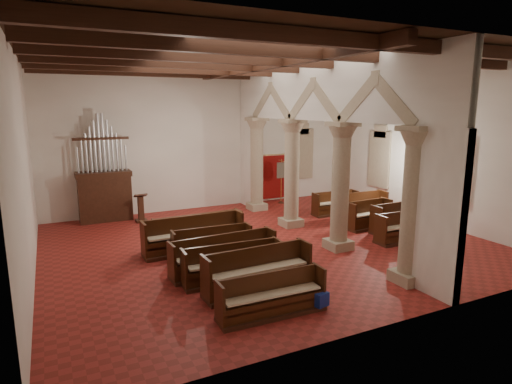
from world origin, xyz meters
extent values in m
plane|color=maroon|center=(0.00, 0.00, 0.00)|extent=(14.00, 14.00, 0.00)
plane|color=#332211|center=(0.00, 0.00, 6.00)|extent=(14.00, 14.00, 0.00)
cube|color=white|center=(0.00, 6.00, 3.00)|extent=(14.00, 0.02, 6.00)
cube|color=white|center=(0.00, -6.00, 3.00)|extent=(14.00, 0.02, 6.00)
cube|color=white|center=(-7.00, 0.00, 3.00)|extent=(0.02, 12.00, 6.00)
cube|color=white|center=(7.00, 0.00, 3.00)|extent=(0.02, 12.00, 6.00)
cube|color=tan|center=(1.80, -4.50, 0.15)|extent=(0.75, 0.75, 0.30)
cylinder|color=tan|center=(1.80, -4.50, 1.95)|extent=(0.56, 0.56, 3.30)
cube|color=tan|center=(1.80, -1.50, 0.15)|extent=(0.75, 0.75, 0.30)
cylinder|color=tan|center=(1.80, -1.50, 1.95)|extent=(0.56, 0.56, 3.30)
cube|color=tan|center=(1.80, 1.50, 0.15)|extent=(0.75, 0.75, 0.30)
cylinder|color=tan|center=(1.80, 1.50, 1.95)|extent=(0.56, 0.56, 3.30)
cube|color=tan|center=(1.80, 4.50, 0.15)|extent=(0.75, 0.75, 0.30)
cylinder|color=tan|center=(1.80, 4.50, 1.95)|extent=(0.56, 0.56, 3.30)
cube|color=white|center=(1.80, 0.00, 5.04)|extent=(0.25, 11.90, 1.93)
cube|color=#33745A|center=(6.98, -1.50, 2.20)|extent=(0.03, 1.00, 2.20)
cube|color=#33745A|center=(6.98, 2.50, 2.20)|extent=(0.03, 1.00, 2.20)
cube|color=#33745A|center=(5.00, 5.98, 2.20)|extent=(1.00, 0.03, 2.20)
cube|color=#3D1F13|center=(-4.50, 5.50, 0.90)|extent=(2.00, 0.80, 1.80)
cube|color=#3D1F13|center=(-4.50, 5.50, 1.90)|extent=(2.10, 0.85, 0.20)
cube|color=#3B2812|center=(-3.27, 4.65, 0.05)|extent=(0.44, 0.44, 0.10)
cube|color=#3B2812|center=(-3.27, 4.65, 0.52)|extent=(0.21, 0.21, 1.05)
cube|color=#3B2812|center=(-3.27, 4.57, 1.09)|extent=(0.48, 0.39, 0.18)
cube|color=#9D1111|center=(3.50, 5.92, 1.15)|extent=(1.60, 0.06, 2.10)
cylinder|color=#BD8B3B|center=(3.50, 5.90, 2.25)|extent=(1.80, 0.04, 0.04)
cone|color=#3D1F13|center=(3.42, 5.18, 0.05)|extent=(0.32, 0.32, 0.11)
cylinder|color=#BD8B3B|center=(3.42, 5.18, 1.06)|extent=(0.04, 0.04, 2.11)
cylinder|color=#BD8B3B|center=(3.42, 5.18, 2.02)|extent=(0.08, 0.62, 0.03)
cube|color=navy|center=(3.42, 5.16, 1.58)|extent=(0.48, 0.06, 0.75)
cube|color=navy|center=(-1.14, -4.79, 0.26)|extent=(0.37, 0.32, 0.32)
cube|color=#162299|center=(-1.44, -2.53, 0.26)|extent=(0.36, 0.31, 0.31)
cube|color=navy|center=(-0.46, -1.38, 0.28)|extent=(0.44, 0.39, 0.37)
cylinder|color=white|center=(-2.66, -4.31, 0.16)|extent=(1.05, 0.39, 0.11)
cylinder|color=white|center=(-1.85, -2.75, 0.16)|extent=(1.14, 0.30, 0.11)
cube|color=#3D1F13|center=(-2.25, -4.54, 0.05)|extent=(2.50, 0.69, 0.09)
cube|color=#451A0E|center=(-2.25, -4.59, 0.29)|extent=(2.35, 0.42, 0.41)
cube|color=#451A0E|center=(-2.25, -4.38, 0.52)|extent=(2.34, 0.12, 0.86)
cube|color=#451A0E|center=(-3.46, -4.52, 0.52)|extent=(0.08, 0.54, 0.86)
cube|color=#451A0E|center=(-1.04, -4.52, 0.52)|extent=(0.08, 0.54, 0.86)
cube|color=beige|center=(-2.25, -4.59, 0.52)|extent=(2.25, 0.38, 0.05)
cube|color=#3D1F13|center=(-1.97, -3.30, 0.05)|extent=(2.82, 0.82, 0.11)
cube|color=#4A1C0F|center=(-1.97, -3.35, 0.34)|extent=(2.67, 0.50, 0.47)
cube|color=#4A1C0F|center=(-1.97, -3.11, 0.61)|extent=(2.65, 0.16, 1.00)
cube|color=#4A1C0F|center=(-3.34, -3.28, 0.61)|extent=(0.09, 0.63, 1.00)
cube|color=#4A1C0F|center=(-0.61, -3.28, 0.61)|extent=(0.09, 0.63, 1.00)
cube|color=beige|center=(-1.97, -3.35, 0.61)|extent=(2.56, 0.46, 0.05)
cube|color=#3D1F13|center=(-2.29, -2.43, 0.05)|extent=(2.69, 0.80, 0.10)
cube|color=#3E1F0D|center=(-2.29, -2.48, 0.31)|extent=(2.53, 0.50, 0.43)
cube|color=#3E1F0D|center=(-2.29, -2.26, 0.55)|extent=(2.51, 0.19, 0.90)
cube|color=#3E1F0D|center=(-3.59, -2.41, 0.55)|extent=(0.09, 0.57, 0.90)
cube|color=#3E1F0D|center=(-0.99, -2.41, 0.55)|extent=(0.09, 0.57, 0.90)
cube|color=beige|center=(-2.29, -2.48, 0.55)|extent=(2.43, 0.46, 0.05)
cube|color=#3D1F13|center=(-2.26, -1.75, 0.05)|extent=(3.07, 0.84, 0.10)
cube|color=#3A1D0C|center=(-2.26, -1.80, 0.32)|extent=(2.91, 0.54, 0.45)
cube|color=#3A1D0C|center=(-2.26, -1.57, 0.57)|extent=(2.89, 0.21, 0.95)
cube|color=#3A1D0C|center=(-3.75, -1.73, 0.57)|extent=(0.10, 0.60, 0.95)
cube|color=#3A1D0C|center=(-0.77, -1.73, 0.57)|extent=(0.10, 0.60, 0.95)
cube|color=beige|center=(-2.26, -1.80, 0.57)|extent=(2.79, 0.49, 0.05)
cube|color=#3D1F13|center=(-2.17, -0.57, 0.05)|extent=(2.44, 0.76, 0.09)
cube|color=#3D180D|center=(-2.17, -0.61, 0.30)|extent=(2.28, 0.48, 0.41)
cube|color=#3D180D|center=(-2.17, -0.40, 0.52)|extent=(2.27, 0.18, 0.87)
cube|color=#3D180D|center=(-3.35, -0.55, 0.52)|extent=(0.09, 0.55, 0.87)
cube|color=#3D180D|center=(-1.00, -0.55, 0.52)|extent=(0.09, 0.55, 0.87)
cube|color=beige|center=(-2.17, -0.61, 0.52)|extent=(2.19, 0.44, 0.05)
cube|color=#3D1F13|center=(-2.47, 0.30, 0.05)|extent=(3.23, 0.84, 0.11)
cube|color=#3A150C|center=(-2.47, 0.24, 0.35)|extent=(3.07, 0.51, 0.49)
cube|color=#3A150C|center=(-2.47, 0.49, 0.62)|extent=(3.06, 0.15, 1.03)
cube|color=#3A150C|center=(-4.04, 0.32, 0.62)|extent=(0.09, 0.65, 1.03)
cube|color=#3A150C|center=(-0.90, 0.32, 0.62)|extent=(0.09, 0.65, 1.03)
cube|color=beige|center=(-2.47, 0.24, 0.62)|extent=(2.95, 0.46, 0.05)
cube|color=#3D1F13|center=(-2.10, 0.90, 0.05)|extent=(3.04, 0.80, 0.10)
cube|color=#431F0E|center=(-2.10, 0.85, 0.31)|extent=(2.88, 0.50, 0.43)
cube|color=#431F0E|center=(-2.10, 1.07, 0.55)|extent=(2.86, 0.18, 0.92)
cube|color=#431F0E|center=(-3.57, 0.92, 0.55)|extent=(0.09, 0.58, 0.92)
cube|color=#431F0E|center=(-0.63, 0.92, 0.55)|extent=(0.09, 0.58, 0.92)
cube|color=beige|center=(-2.10, 0.85, 0.55)|extent=(2.76, 0.46, 0.05)
cube|color=#3D1F13|center=(4.26, -1.85, 0.05)|extent=(2.08, 0.71, 0.10)
cube|color=#3F1A0D|center=(4.26, -1.90, 0.32)|extent=(1.93, 0.42, 0.44)
cube|color=#3F1A0D|center=(4.26, -1.68, 0.56)|extent=(1.92, 0.10, 0.92)
cube|color=#3F1A0D|center=(3.26, -1.83, 0.56)|extent=(0.08, 0.58, 0.92)
cube|color=#3F1A0D|center=(5.26, -1.83, 0.56)|extent=(0.08, 0.58, 0.92)
cube|color=beige|center=(4.26, -1.90, 0.56)|extent=(1.85, 0.38, 0.05)
cube|color=#3D1F13|center=(4.77, -0.91, 0.05)|extent=(1.90, 0.78, 0.10)
cube|color=#401B0D|center=(4.77, -0.96, 0.33)|extent=(1.74, 0.47, 0.46)
cube|color=#401B0D|center=(4.77, -0.72, 0.59)|extent=(1.73, 0.13, 0.97)
cube|color=#401B0D|center=(3.87, -0.89, 0.59)|extent=(0.09, 0.62, 0.97)
cube|color=#401B0D|center=(5.68, -0.89, 0.59)|extent=(0.09, 0.62, 0.97)
cube|color=beige|center=(4.77, -0.96, 0.59)|extent=(1.67, 0.42, 0.05)
cube|color=#3D1F13|center=(4.29, -0.04, 0.05)|extent=(1.89, 0.81, 0.10)
cube|color=#3E250D|center=(4.29, -0.09, 0.33)|extent=(1.73, 0.50, 0.45)
cube|color=#3E250D|center=(4.29, 0.14, 0.58)|extent=(1.71, 0.17, 0.96)
cube|color=#3E250D|center=(3.39, -0.02, 0.58)|extent=(0.10, 0.61, 0.96)
cube|color=#3E250D|center=(5.18, -0.02, 0.58)|extent=(0.10, 0.61, 0.96)
cube|color=beige|center=(4.29, -0.09, 0.58)|extent=(1.66, 0.45, 0.05)
cube|color=#3D1F13|center=(4.74, 0.95, 0.05)|extent=(2.25, 0.79, 0.11)
cube|color=#47250F|center=(4.74, 0.89, 0.35)|extent=(2.09, 0.46, 0.49)
cube|color=#47250F|center=(4.74, 1.14, 0.62)|extent=(2.09, 0.11, 1.03)
cube|color=#47250F|center=(3.66, 0.97, 0.62)|extent=(0.09, 0.65, 1.03)
cube|color=#47250F|center=(5.83, 0.97, 0.62)|extent=(0.09, 0.65, 1.03)
cube|color=beige|center=(4.74, 0.89, 0.62)|extent=(2.01, 0.42, 0.05)
cube|color=#3D1F13|center=(4.42, 2.24, 0.05)|extent=(2.04, 0.71, 0.09)
cube|color=#46280F|center=(4.42, 2.19, 0.30)|extent=(1.88, 0.43, 0.42)
cube|color=#46280F|center=(4.42, 2.40, 0.54)|extent=(1.87, 0.12, 0.89)
cube|color=#46280F|center=(3.45, 2.25, 0.54)|extent=(0.08, 0.56, 0.89)
cube|color=#46280F|center=(5.40, 2.25, 0.54)|extent=(0.08, 0.56, 0.89)
cube|color=beige|center=(4.42, 2.19, 0.54)|extent=(1.81, 0.39, 0.05)
camera|label=1|loc=(-6.39, -12.23, 4.52)|focal=30.00mm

